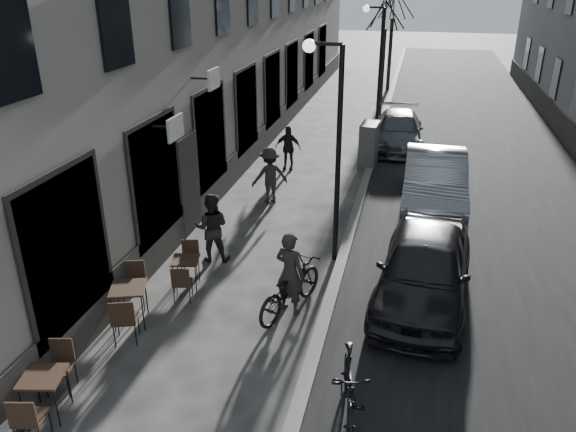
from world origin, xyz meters
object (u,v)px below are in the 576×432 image
at_px(bistro_set_a, 45,391).
at_px(utility_cabinet, 369,145).
at_px(tree_near, 386,11).
at_px(bistro_set_b, 130,301).
at_px(bicycle, 290,288).
at_px(bistro_set_c, 186,270).
at_px(pedestrian_near, 212,228).
at_px(sign_board, 0,414).
at_px(streetlamp_far, 377,55).
at_px(streetlamp_near, 331,131).
at_px(car_far, 398,130).
at_px(car_near, 424,268).
at_px(tree_far, 393,3).
at_px(car_mid, 434,181).
at_px(pedestrian_far, 288,148).
at_px(pedestrian_mid, 270,175).
at_px(moped, 349,388).

distance_m(bistro_set_a, utility_cabinet, 13.78).
relative_size(tree_near, bistro_set_a, 3.63).
distance_m(bistro_set_a, bistro_set_b, 2.58).
bearing_deg(bistro_set_b, bicycle, 1.52).
distance_m(bistro_set_c, utility_cabinet, 9.68).
distance_m(bicycle, pedestrian_near, 2.88).
bearing_deg(sign_board, streetlamp_far, 77.00).
bearing_deg(streetlamp_near, bicycle, -99.25).
bearing_deg(car_far, car_near, -86.81).
xyz_separation_m(streetlamp_far, tree_far, (0.07, 9.00, 1.50)).
bearing_deg(bistro_set_a, tree_near, 68.06).
relative_size(car_near, car_far, 1.00).
height_order(car_mid, car_far, car_mid).
distance_m(pedestrian_far, car_mid, 5.45).
xyz_separation_m(streetlamp_near, tree_far, (0.07, 21.00, 1.50)).
bearing_deg(car_near, utility_cabinet, 108.12).
bearing_deg(sign_board, car_far, 71.68).
distance_m(bistro_set_b, pedestrian_mid, 6.78).
bearing_deg(pedestrian_mid, car_far, -148.08).
height_order(streetlamp_near, utility_cabinet, streetlamp_near).
xyz_separation_m(tree_near, utility_cabinet, (0.20, -7.83, -3.89)).
distance_m(bistro_set_b, moped, 4.76).
xyz_separation_m(pedestrian_mid, car_mid, (4.72, 0.65, -0.03)).
distance_m(bicycle, moped, 3.12).
bearing_deg(car_mid, sign_board, -120.77).
height_order(bistro_set_a, pedestrian_near, pedestrian_near).
height_order(sign_board, car_far, car_far).
bearing_deg(streetlamp_near, sign_board, -119.82).
height_order(bistro_set_c, bicycle, bicycle).
relative_size(tree_far, pedestrian_mid, 3.39).
distance_m(tree_far, pedestrian_mid, 18.39).
bearing_deg(bistro_set_c, bistro_set_a, -112.10).
bearing_deg(tree_far, bistro_set_a, -97.36).
bearing_deg(pedestrian_near, bistro_set_b, 66.17).
bearing_deg(tree_near, streetlamp_far, -91.38).
bearing_deg(tree_near, tree_far, 90.00).
distance_m(pedestrian_far, car_far, 5.05).
height_order(utility_cabinet, moped, utility_cabinet).
bearing_deg(utility_cabinet, bistro_set_c, -104.79).
relative_size(bistro_set_b, car_near, 0.37).
xyz_separation_m(pedestrian_near, pedestrian_mid, (0.42, 3.82, -0.00)).
height_order(utility_cabinet, car_near, car_near).
xyz_separation_m(streetlamp_near, streetlamp_far, (0.00, 12.00, 0.00)).
bearing_deg(pedestrian_near, streetlamp_far, -112.59).
bearing_deg(bistro_set_a, bistro_set_c, 68.63).
height_order(streetlamp_far, car_mid, streetlamp_far).
bearing_deg(bistro_set_a, bistro_set_b, 75.48).
bearing_deg(tree_near, pedestrian_near, -99.93).
relative_size(utility_cabinet, bicycle, 0.75).
distance_m(bicycle, pedestrian_far, 8.86).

